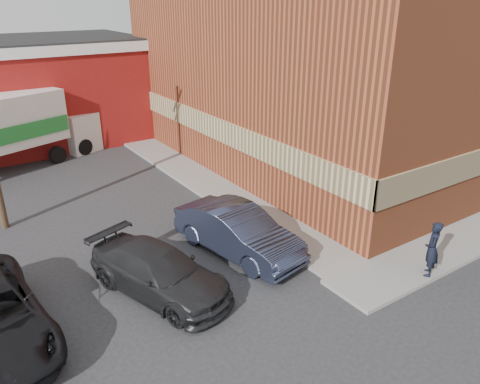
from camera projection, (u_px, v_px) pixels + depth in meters
ground at (333, 278)px, 13.90m from camera, size 90.00×90.00×0.00m
brick_building at (336, 61)px, 23.30m from camera, size 14.25×18.25×9.36m
sidewalk_west at (201, 180)px, 21.05m from camera, size 1.80×18.00×0.12m
man at (432, 249)px, 13.54m from camera, size 0.74×0.69×1.70m
sedan at (238, 231)px, 14.98m from camera, size 2.46×4.89×1.54m
suv_b at (159, 272)px, 13.00m from camera, size 3.20×4.91×1.32m
box_truck at (16, 125)px, 22.06m from camera, size 7.54×4.47×3.58m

